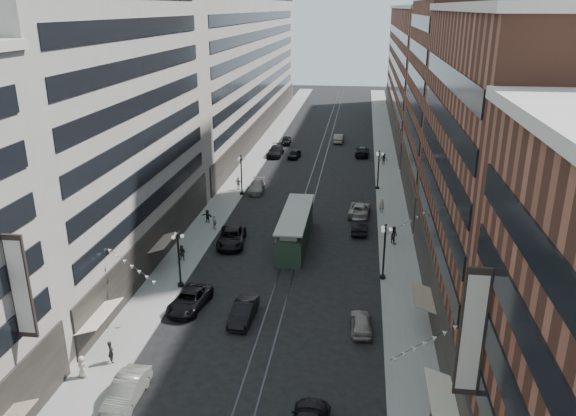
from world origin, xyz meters
The scene contains 38 objects.
ground centered at (0.00, 60.00, 0.00)m, with size 220.00×220.00×0.00m, color black.
sidewalk_west centered at (-11.00, 70.00, 0.07)m, with size 4.00×180.00×0.15m, color gray.
sidewalk_east centered at (11.00, 70.00, 0.07)m, with size 4.00×180.00×0.15m, color gray.
rail_west centered at (-0.70, 70.00, 0.01)m, with size 0.12×180.00×0.02m, color #2D2D33.
rail_east centered at (0.70, 70.00, 0.01)m, with size 0.12×180.00×0.02m, color #2D2D33.
building_west_mid centered at (-17.00, 33.00, 14.00)m, with size 8.00×36.00×28.00m, color #A49F92.
building_west_far centered at (-17.00, 96.00, 13.00)m, with size 8.00×90.00×26.00m, color #A49F92.
building_east_mid centered at (17.00, 28.00, 12.00)m, with size 8.00×30.00×24.00m, color brown.
building_east_tower centered at (17.00, 56.00, 21.00)m, with size 8.00×26.00×42.00m, color brown.
building_east_far centered at (17.00, 105.00, 12.00)m, with size 8.00×72.00×24.00m, color brown.
lamppost_sw_far centered at (-9.20, 28.00, 3.10)m, with size 1.03×1.14×5.52m.
lamppost_sw_mid centered at (-9.20, 55.00, 3.10)m, with size 1.03×1.14×5.52m.
lamppost_se_far centered at (9.20, 32.00, 3.10)m, with size 1.03×1.14×5.52m.
lamppost_se_mid centered at (9.20, 60.00, 3.10)m, with size 1.03×1.14×5.52m.
streetcar centered at (0.00, 39.47, 1.65)m, with size 2.87×12.95×3.58m.
car_1 centered at (-7.81, 12.31, 0.81)m, with size 1.71×4.89×1.61m, color gray.
car_2 centered at (-7.29, 24.55, 0.75)m, with size 2.50×5.43×1.51m, color black.
car_4 centered at (7.24, 22.89, 0.69)m, with size 1.64×4.07×1.39m, color gray.
car_5 centered at (-2.34, 23.19, 0.78)m, with size 1.66×4.76×1.57m, color black.
pedestrian_1 centered at (-11.76, 14.19, 0.96)m, with size 0.79×0.43×1.61m, color beige.
pedestrian_2 centered at (-10.74, 33.35, 0.98)m, with size 0.80×0.44×1.65m, color black.
pedestrian_4 centered at (11.59, 12.33, 1.02)m, with size 1.02×0.46×1.73m, color #B6A997.
car_7 centered at (-6.80, 38.32, 0.84)m, with size 2.79×6.05×1.68m, color black.
car_8 centered at (-7.51, 56.79, 0.74)m, with size 2.08×5.11×1.48m, color gray.
car_9 centered at (-7.26, 85.83, 0.74)m, with size 1.74×4.32×1.47m, color black.
car_10 centered at (6.80, 43.83, 0.80)m, with size 1.69×4.84×1.59m, color black.
car_11 centered at (6.80, 49.45, 0.74)m, with size 2.46×5.34×1.49m, color gray.
car_12 centered at (6.88, 79.06, 0.81)m, with size 2.27×5.59×1.62m, color black.
car_13 centered at (-4.50, 75.83, 0.71)m, with size 1.67×4.15×1.41m, color black.
car_14 centered at (2.44, 88.53, 0.81)m, with size 1.71×4.90×1.61m, color slate.
pedestrian_5 centered at (-11.06, 44.12, 0.92)m, with size 1.44×0.41×1.55m, color black.
pedestrian_6 centered at (-10.10, 57.03, 1.05)m, with size 1.06×0.48×1.81m, color #A89B8B.
pedestrian_7 centered at (10.55, 40.64, 1.12)m, with size 0.94×0.52×1.94m, color black.
pedestrian_8 centered at (9.50, 50.15, 1.07)m, with size 0.67×0.44×1.85m, color #9E9683.
pedestrian_9 centered at (10.41, 73.20, 1.06)m, with size 1.18×0.49×1.83m, color black.
car_extra_0 centered at (-7.91, 76.84, 0.86)m, with size 2.42×5.96×1.73m, color black.
pedestrian_extra_0 centered at (-10.52, 16.07, 1.01)m, with size 0.63×0.41×1.71m, color black.
pedestrian_extra_1 centered at (-9.64, 42.01, 0.97)m, with size 0.97×0.44×1.65m, color beige.
Camera 1 is at (6.59, -16.30, 24.30)m, focal length 35.00 mm.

